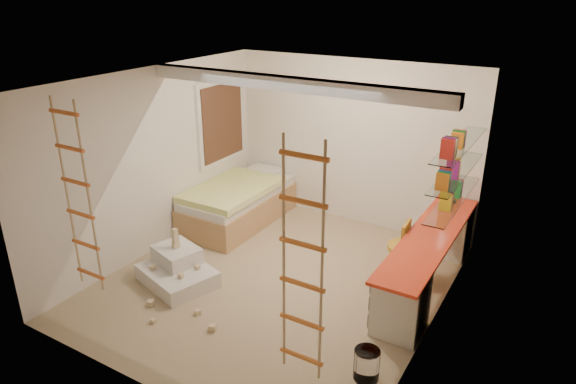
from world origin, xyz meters
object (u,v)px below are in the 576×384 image
Objects in this scene: desk at (428,259)px; play_platform at (177,270)px; bed at (238,203)px; swivel_chair at (403,259)px.

desk reaches higher than play_platform.
play_platform is at bearing -78.90° from bed.
swivel_chair reaches higher than play_platform.
bed reaches higher than play_platform.
desk is 3.37× the size of swivel_chair.
swivel_chair is (-0.32, -0.01, -0.10)m from desk.
bed is (-3.20, 0.36, -0.07)m from desk.
desk reaches higher than bed.
swivel_chair reaches higher than bed.
bed is at bearing 173.51° from desk.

